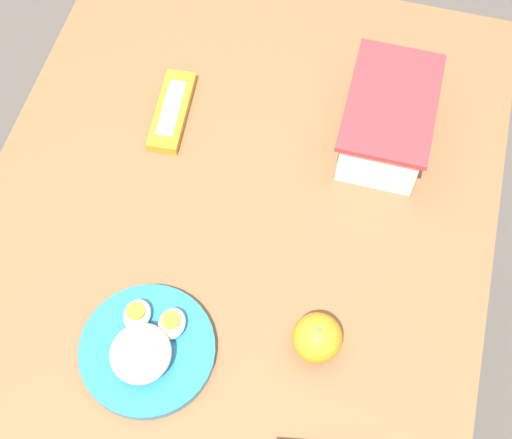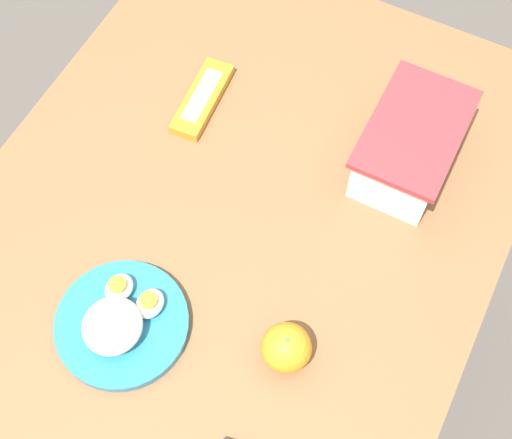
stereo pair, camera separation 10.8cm
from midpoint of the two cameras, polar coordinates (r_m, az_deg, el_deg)
The scene contains 6 objects.
ground_plane at distance 1.82m, azimuth -0.33°, elevation -12.80°, with size 10.00×10.00×0.00m, color #4C4742.
table at distance 1.19m, azimuth -0.49°, elevation -4.93°, with size 1.18×0.81×0.77m.
food_container at distance 1.16m, azimuth 14.82°, elevation 5.36°, with size 0.22×0.14×0.10m.
orange_fruit at distance 1.00m, azimuth 5.58°, elevation -10.49°, with size 0.07×0.07×0.07m.
rice_plate at distance 1.04m, azimuth -7.88°, elevation -8.45°, with size 0.19×0.19×0.07m.
candy_bar at distance 1.23m, azimuth -1.78°, elevation 9.42°, with size 0.16×0.06×0.02m.
Camera 2 is at (0.38, 0.26, 1.76)m, focal length 50.00 mm.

